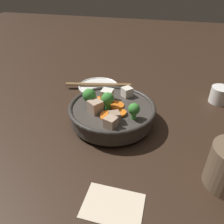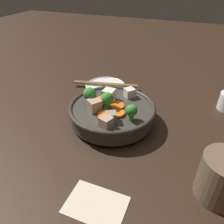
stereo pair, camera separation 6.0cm
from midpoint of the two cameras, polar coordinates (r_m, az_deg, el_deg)
ground_plane at (r=0.62m, az=-2.77°, el=-2.75°), size 3.00×3.00×0.00m
stirfry_bowl at (r=0.59m, az=-2.95°, el=0.12°), size 0.24×0.24×0.10m
side_saucer at (r=0.79m, az=-5.73°, el=6.51°), size 0.14×0.14×0.01m
tea_cup at (r=0.76m, az=24.44°, el=4.05°), size 0.06×0.06×0.05m
napkin at (r=0.43m, az=-4.04°, el=-23.36°), size 0.11×0.08×0.00m
chopsticks_pair at (r=0.79m, az=-5.77°, el=7.13°), size 0.23×0.07×0.01m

